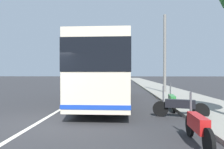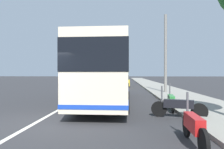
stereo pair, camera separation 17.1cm
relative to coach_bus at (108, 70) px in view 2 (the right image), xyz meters
The scene contains 12 objects.
ground_plane 6.06m from the coach_bus, 157.54° to the left, with size 220.00×220.00×0.00m, color #2D2D30.
sidewalk_curb 7.18m from the coach_bus, 47.28° to the right, with size 110.00×3.60×0.14m, color gray.
lane_divider_line 5.54m from the coach_bus, 25.01° to the left, with size 110.00×0.16×0.01m, color silver.
coach_bus is the anchor object (origin of this frame).
motorcycle_by_tree 8.13m from the coach_bus, 160.47° to the right, with size 2.09×0.30×1.26m.
motorcycle_nearest_curb 5.58m from the coach_bus, 144.76° to the right, with size 0.75×2.07×1.27m.
motorcycle_angled 4.41m from the coach_bus, 129.11° to the right, with size 2.09×0.36×1.27m.
car_ahead_same_lane 14.67m from the coach_bus, ahead, with size 4.61×2.06×1.53m.
car_far_distant 27.67m from the coach_bus, ahead, with size 4.18×2.13×1.53m.
car_oncoming 22.85m from the coach_bus, ahead, with size 4.47×1.83×1.47m.
car_side_street 43.53m from the coach_bus, ahead, with size 4.68×1.99×1.54m.
utility_pole 7.33m from the coach_bus, 39.37° to the right, with size 0.25×0.25×6.88m, color slate.
Camera 2 is at (-7.40, -3.17, 1.78)m, focal length 33.24 mm.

